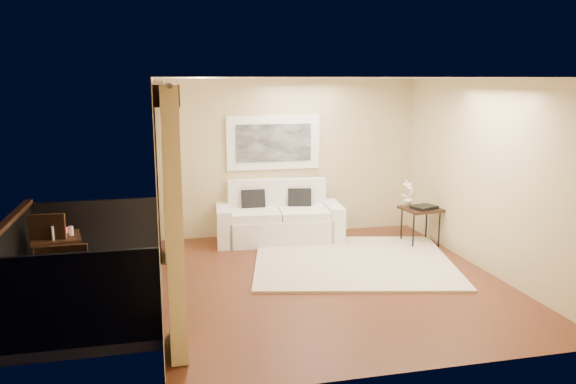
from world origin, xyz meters
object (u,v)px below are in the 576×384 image
object	(u,v)px
side_table	(421,211)
balcony_chair_near	(70,282)
orchid	(408,193)
ice_bucket	(44,228)
sofa	(279,219)
balcony_chair_far	(51,245)
bistro_table	(56,243)

from	to	relation	value
side_table	balcony_chair_near	xyz separation A→B (m)	(-5.15, -2.10, -0.03)
orchid	ice_bucket	bearing A→B (deg)	-171.25
sofa	balcony_chair_near	bearing A→B (deg)	-130.50
sofa	balcony_chair_far	bearing A→B (deg)	-149.33
sofa	side_table	distance (m)	2.36
sofa	ice_bucket	xyz separation A→B (m)	(-3.41, -1.49, 0.44)
bistro_table	sofa	bearing A→B (deg)	25.52
balcony_chair_far	bistro_table	bearing A→B (deg)	-144.78
sofa	balcony_chair_near	xyz separation A→B (m)	(-2.93, -2.87, 0.18)
balcony_chair_far	sofa	bearing A→B (deg)	-149.08
side_table	bistro_table	world-z (taller)	bistro_table
orchid	balcony_chair_near	xyz separation A→B (m)	(-4.97, -2.22, -0.31)
orchid	balcony_chair_near	world-z (taller)	orchid
balcony_chair_near	ice_bucket	size ratio (longest dim) A/B	4.61
orchid	sofa	bearing A→B (deg)	162.35
sofa	ice_bucket	world-z (taller)	sofa
sofa	orchid	distance (m)	2.20
side_table	ice_bucket	size ratio (longest dim) A/B	3.23
bistro_table	ice_bucket	world-z (taller)	ice_bucket
balcony_chair_near	balcony_chair_far	bearing A→B (deg)	106.69
orchid	balcony_chair_far	world-z (taller)	orchid
sofa	side_table	size ratio (longest dim) A/B	3.34
sofa	bistro_table	distance (m)	3.63
bistro_table	balcony_chair_far	xyz separation A→B (m)	(-0.06, -0.04, -0.02)
sofa	balcony_chair_far	size ratio (longest dim) A/B	2.10
side_table	ice_bucket	world-z (taller)	ice_bucket
sofa	ice_bucket	size ratio (longest dim) A/B	10.78
sofa	orchid	xyz separation A→B (m)	(2.04, -0.65, 0.49)
balcony_chair_far	balcony_chair_near	distance (m)	1.34
balcony_chair_far	ice_bucket	distance (m)	0.24
side_table	balcony_chair_far	bearing A→B (deg)	-171.57
balcony_chair_far	orchid	bearing A→B (deg)	-164.70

